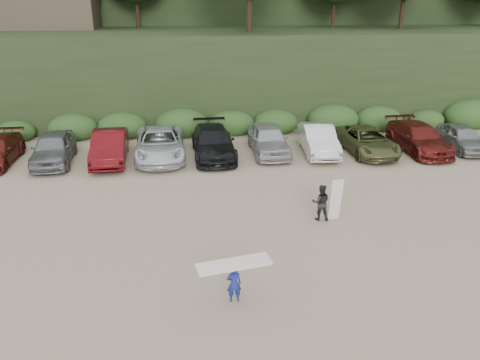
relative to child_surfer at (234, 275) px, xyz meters
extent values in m
plane|color=tan|center=(0.44, 3.28, -0.88)|extent=(120.00, 120.00, 0.00)
cube|color=black|center=(0.44, 25.28, 2.12)|extent=(80.00, 14.00, 6.00)
cube|color=#2B491E|center=(-0.11, 17.78, -0.28)|extent=(46.20, 2.00, 1.20)
cube|color=brown|center=(-11.56, 27.28, 7.12)|extent=(8.00, 6.00, 4.00)
imported|color=slate|center=(-8.30, 13.16, -0.06)|extent=(2.31, 4.93, 1.63)
imported|color=#590D12|center=(-5.38, 13.08, -0.07)|extent=(1.98, 5.00, 1.62)
imported|color=silver|center=(-2.73, 13.36, -0.09)|extent=(2.85, 5.78, 1.58)
imported|color=black|center=(0.17, 13.31, -0.08)|extent=(2.41, 5.54, 1.59)
imported|color=#ADADB2|center=(3.28, 13.46, -0.06)|extent=(2.00, 4.84, 1.64)
imported|color=silver|center=(6.07, 13.18, -0.09)|extent=(2.00, 4.91, 1.58)
imported|color=brown|center=(8.82, 12.94, -0.17)|extent=(2.59, 5.18, 1.41)
imported|color=maroon|center=(11.87, 12.95, -0.11)|extent=(2.34, 5.37, 1.54)
imported|color=gray|center=(14.50, 12.90, -0.16)|extent=(1.99, 4.33, 1.44)
imported|color=navy|center=(0.00, 0.00, -0.29)|extent=(0.44, 0.31, 1.18)
cube|color=silver|center=(0.00, 0.00, 0.37)|extent=(2.23, 1.01, 0.09)
imported|color=black|center=(3.94, 4.95, -0.14)|extent=(0.81, 0.68, 1.48)
cube|color=silver|center=(4.49, 4.85, 0.00)|extent=(0.52, 0.33, 1.74)
camera|label=1|loc=(-1.10, -11.39, 7.48)|focal=35.00mm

